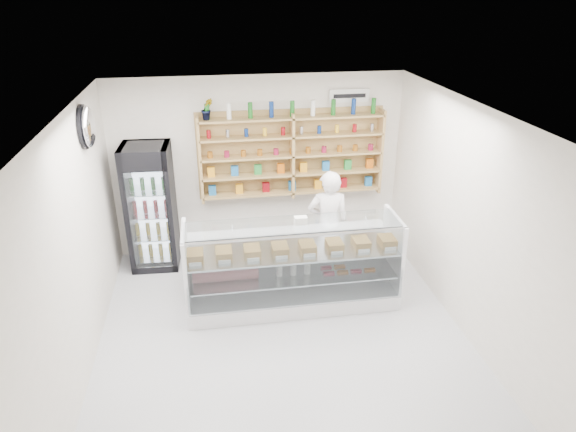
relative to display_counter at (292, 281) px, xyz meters
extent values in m
plane|color=#B8B8BD|center=(-0.23, -0.73, -0.34)|extent=(5.00, 5.00, 0.00)
plane|color=white|center=(-0.23, -0.73, 2.46)|extent=(5.00, 5.00, 0.00)
plane|color=silver|center=(-0.23, 1.77, 1.06)|extent=(4.50, 0.00, 4.50)
plane|color=silver|center=(-0.23, -3.23, 1.06)|extent=(4.50, 0.00, 4.50)
plane|color=silver|center=(-2.48, -0.73, 1.06)|extent=(0.00, 5.00, 5.00)
plane|color=silver|center=(2.02, -0.73, 1.06)|extent=(0.00, 5.00, 5.00)
cube|color=white|center=(0.00, -0.01, -0.22)|extent=(2.82, 0.80, 0.23)
cube|color=white|center=(0.00, 0.36, 0.19)|extent=(2.82, 0.05, 0.59)
cube|color=silver|center=(0.00, -0.01, 0.14)|extent=(2.70, 0.70, 0.02)
cube|color=silver|center=(0.00, -0.01, 0.48)|extent=(2.76, 0.73, 0.02)
cube|color=silver|center=(0.00, -0.40, 0.39)|extent=(2.76, 0.11, 0.98)
cube|color=silver|center=(0.00, -0.06, 0.88)|extent=(2.76, 0.56, 0.01)
imported|color=white|center=(0.64, 0.69, 0.48)|extent=(0.65, 0.48, 1.64)
cube|color=black|center=(-1.91, 1.41, 0.62)|extent=(0.72, 0.70, 1.92)
cube|color=#2E053C|center=(-1.89, 1.10, 1.43)|extent=(0.68, 0.06, 0.27)
cube|color=silver|center=(-1.89, 1.08, 0.53)|extent=(0.58, 0.04, 1.51)
cube|color=tan|center=(-1.13, 1.61, 1.25)|extent=(0.04, 0.28, 1.33)
cube|color=tan|center=(0.27, 1.61, 1.25)|extent=(0.04, 0.28, 1.33)
cube|color=tan|center=(1.67, 1.61, 1.25)|extent=(0.04, 0.28, 1.33)
cube|color=tan|center=(0.27, 1.61, 0.66)|extent=(2.80, 0.28, 0.03)
cube|color=tan|center=(0.27, 1.61, 0.96)|extent=(2.80, 0.28, 0.03)
cube|color=tan|center=(0.27, 1.61, 1.26)|extent=(2.80, 0.28, 0.03)
cube|color=tan|center=(0.27, 1.61, 1.56)|extent=(2.80, 0.28, 0.03)
cube|color=tan|center=(0.27, 1.61, 1.84)|extent=(2.80, 0.28, 0.03)
imported|color=#1E6626|center=(-0.98, 1.61, 2.01)|extent=(0.20, 0.18, 0.32)
ellipsoid|color=silver|center=(-2.40, 0.47, 2.11)|extent=(0.15, 0.50, 0.50)
cube|color=white|center=(1.17, 1.74, 2.11)|extent=(0.62, 0.03, 0.20)
camera|label=1|loc=(-1.00, -5.84, 3.69)|focal=32.00mm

